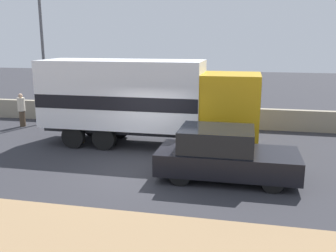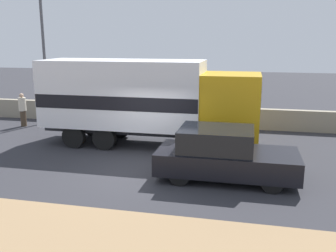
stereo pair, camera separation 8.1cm
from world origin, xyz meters
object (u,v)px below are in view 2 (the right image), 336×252
object	(u,v)px
car_hatchback	(224,155)
pedestrian	(23,109)
box_truck	(144,99)
street_lamp	(44,49)

from	to	relation	value
car_hatchback	pedestrian	bearing A→B (deg)	153.35
box_truck	car_hatchback	xyz separation A→B (m)	(3.37, -3.09, -1.12)
car_hatchback	pedestrian	xyz separation A→B (m)	(-10.08, 5.06, 0.08)
street_lamp	box_truck	size ratio (longest dim) A/B	0.75
street_lamp	pedestrian	distance (m)	3.14
box_truck	pedestrian	world-z (taller)	box_truck
street_lamp	car_hatchback	world-z (taller)	street_lamp
street_lamp	car_hatchback	distance (m)	11.54
box_truck	car_hatchback	bearing A→B (deg)	-42.47
box_truck	pedestrian	size ratio (longest dim) A/B	5.23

